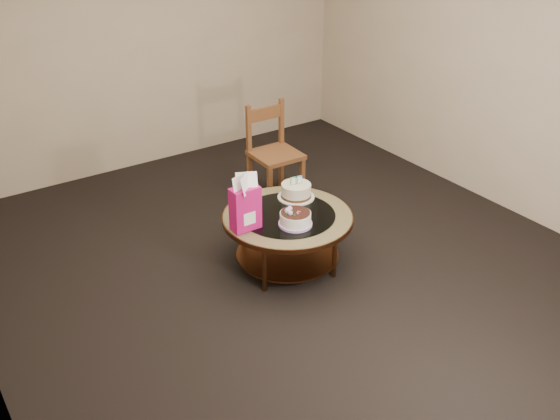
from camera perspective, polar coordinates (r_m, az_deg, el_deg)
ground at (r=5.06m, az=0.67°, el=-4.93°), size 5.00×5.00×0.00m
room_walls at (r=4.39m, az=0.79°, el=12.06°), size 4.52×5.02×2.61m
coffee_table at (r=4.86m, az=0.70°, el=-1.22°), size 1.02×1.02×0.46m
decorated_cake at (r=4.65m, az=1.40°, el=-0.85°), size 0.25×0.25×0.15m
cream_cake at (r=5.04m, az=1.48°, el=1.74°), size 0.30×0.30×0.19m
gift_bag at (r=4.54m, az=-3.21°, el=0.67°), size 0.22×0.16×0.43m
pillar_candle at (r=5.00m, az=-2.37°, el=1.06°), size 0.12×0.12×0.08m
dining_chair at (r=5.88m, az=-0.60°, el=5.30°), size 0.43×0.43×0.92m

